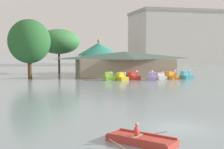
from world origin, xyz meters
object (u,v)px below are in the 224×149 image
object	(u,v)px
background_building_block	(176,38)
pedal_boat_lime	(109,77)
pedal_boat_red	(133,76)
pedal_boat_cyan	(186,76)
pedal_boat_yellow	(122,77)
pedal_boat_white	(160,77)
pedal_boat_lavender	(152,77)
boathouse	(125,64)
shoreline_tree_tall_left	(29,41)
rowboat_with_rower	(141,140)
shoreline_tree_mid	(59,42)
pedal_boat_orange	(171,76)
green_roof_pavilion	(99,56)

from	to	relation	value
background_building_block	pedal_boat_lime	bearing A→B (deg)	-125.28
pedal_boat_red	pedal_boat_cyan	xyz separation A→B (m)	(9.43, -1.35, 0.03)
pedal_boat_yellow	pedal_boat_white	bearing A→B (deg)	76.83
pedal_boat_yellow	pedal_boat_lavender	bearing A→B (deg)	60.19
pedal_boat_cyan	background_building_block	world-z (taller)	background_building_block
pedal_boat_white	pedal_boat_yellow	bearing A→B (deg)	-92.04
boathouse	shoreline_tree_tall_left	bearing A→B (deg)	-179.20
rowboat_with_rower	shoreline_tree_tall_left	xyz separation A→B (m)	(-6.71, 41.45, 6.42)
shoreline_tree_tall_left	shoreline_tree_mid	xyz separation A→B (m)	(5.95, 10.84, 0.26)
pedal_boat_lavender	shoreline_tree_mid	bearing A→B (deg)	-123.48
shoreline_tree_tall_left	background_building_block	xyz separation A→B (m)	(49.30, 45.12, 2.57)
pedal_boat_cyan	shoreline_tree_tall_left	distance (m)	28.49
pedal_boat_red	background_building_block	size ratio (longest dim) A/B	0.11
pedal_boat_lavender	shoreline_tree_tall_left	xyz separation A→B (m)	(-20.16, 7.82, 6.09)
boathouse	pedal_boat_lavender	bearing A→B (deg)	-73.43
pedal_boat_cyan	background_building_block	size ratio (longest dim) A/B	0.09
pedal_boat_orange	pedal_boat_lime	bearing A→B (deg)	-104.54
pedal_boat_red	pedal_boat_lavender	size ratio (longest dim) A/B	1.15
pedal_boat_red	background_building_block	world-z (taller)	background_building_block
green_roof_pavilion	shoreline_tree_tall_left	bearing A→B (deg)	-148.25
pedal_boat_red	pedal_boat_cyan	distance (m)	9.53
pedal_boat_red	pedal_boat_orange	world-z (taller)	pedal_boat_orange
pedal_boat_red	pedal_boat_cyan	size ratio (longest dim) A/B	1.21
boathouse	shoreline_tree_tall_left	world-z (taller)	shoreline_tree_tall_left
pedal_boat_cyan	shoreline_tree_mid	distance (m)	28.16
pedal_boat_lime	shoreline_tree_tall_left	size ratio (longest dim) A/B	0.22
pedal_boat_orange	pedal_boat_cyan	bearing A→B (deg)	60.84
pedal_boat_cyan	pedal_boat_white	bearing A→B (deg)	-101.53
rowboat_with_rower	pedal_boat_lime	world-z (taller)	pedal_boat_lime
shoreline_tree_mid	background_building_block	size ratio (longest dim) A/B	0.32
pedal_boat_lime	pedal_boat_white	world-z (taller)	pedal_boat_lime
green_roof_pavilion	pedal_boat_lavender	bearing A→B (deg)	-70.63
green_roof_pavilion	background_building_block	bearing A→B (deg)	46.02
pedal_boat_lime	pedal_boat_red	bearing A→B (deg)	95.11
pedal_boat_lime	pedal_boat_yellow	bearing A→B (deg)	75.01
pedal_boat_yellow	pedal_boat_orange	bearing A→B (deg)	77.60
pedal_boat_orange	pedal_boat_yellow	bearing A→B (deg)	-101.88
shoreline_tree_tall_left	background_building_block	world-z (taller)	background_building_block
boathouse	shoreline_tree_mid	xyz separation A→B (m)	(-11.81, 10.59, 4.38)
rowboat_with_rower	pedal_boat_lavender	world-z (taller)	pedal_boat_lavender
pedal_boat_cyan	pedal_boat_red	bearing A→B (deg)	-103.85
green_roof_pavilion	shoreline_tree_mid	size ratio (longest dim) A/B	0.97
rowboat_with_rower	pedal_boat_red	world-z (taller)	pedal_boat_red
pedal_boat_yellow	pedal_boat_lavender	xyz separation A→B (m)	(4.97, -1.30, 0.02)
rowboat_with_rower	shoreline_tree_mid	world-z (taller)	shoreline_tree_mid
pedal_boat_orange	rowboat_with_rower	bearing A→B (deg)	-41.18
green_roof_pavilion	pedal_boat_lime	bearing A→B (deg)	-94.72
shoreline_tree_mid	background_building_block	bearing A→B (deg)	38.34
pedal_boat_lime	pedal_boat_cyan	world-z (taller)	pedal_boat_cyan
pedal_boat_lime	green_roof_pavilion	distance (m)	15.32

